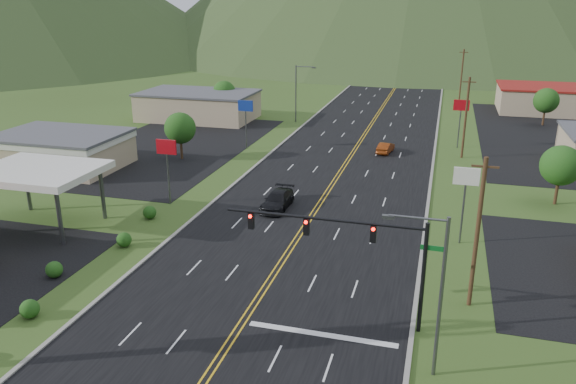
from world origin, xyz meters
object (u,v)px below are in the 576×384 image
(streetlight_west, at_px, (298,90))
(car_dark_mid, at_px, (277,201))
(streetlight_east, at_px, (435,287))
(gas_canopy, at_px, (38,173))
(traffic_signal, at_px, (355,242))
(car_red_far, at_px, (386,148))

(streetlight_west, distance_m, car_dark_mid, 39.50)
(streetlight_east, bearing_deg, gas_canopy, 160.12)
(streetlight_west, bearing_deg, gas_canopy, -102.13)
(traffic_signal, bearing_deg, streetlight_east, -40.39)
(traffic_signal, relative_size, car_red_far, 3.18)
(gas_canopy, bearing_deg, streetlight_east, -19.88)
(streetlight_west, bearing_deg, car_dark_mid, -78.12)
(streetlight_west, relative_size, car_red_far, 2.18)
(streetlight_west, height_order, car_red_far, streetlight_west)
(traffic_signal, xyz_separation_m, streetlight_east, (4.70, -4.00, -0.15))
(streetlight_west, bearing_deg, streetlight_east, -69.14)
(streetlight_east, distance_m, gas_canopy, 35.28)
(car_dark_mid, relative_size, car_red_far, 1.33)
(car_dark_mid, height_order, car_red_far, car_dark_mid)
(traffic_signal, xyz_separation_m, car_red_far, (-2.44, 40.61, -4.65))
(streetlight_west, xyz_separation_m, car_dark_mid, (8.08, -38.41, -4.39))
(streetlight_east, relative_size, streetlight_west, 1.00)
(streetlight_east, bearing_deg, car_dark_mid, 124.39)
(streetlight_east, xyz_separation_m, streetlight_west, (-22.86, 60.00, 0.00))
(streetlight_east, relative_size, gas_canopy, 0.90)
(streetlight_west, height_order, car_dark_mid, streetlight_west)
(car_dark_mid, bearing_deg, car_red_far, 71.99)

